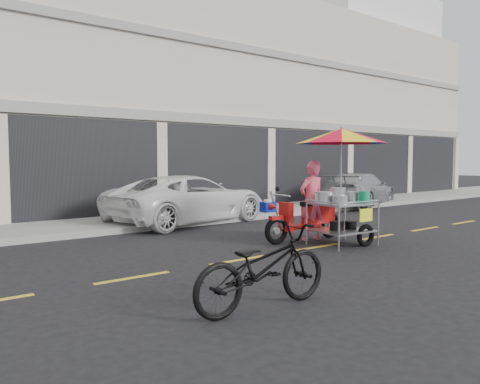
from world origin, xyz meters
TOP-DOWN VIEW (x-y plane):
  - ground at (0.00, 0.00)m, footprint 90.00×90.00m
  - sidewalk at (0.00, 5.50)m, footprint 45.00×3.00m
  - shophouse_block at (2.82, 10.59)m, footprint 36.00×8.11m
  - centerline at (0.00, 0.00)m, footprint 42.00×0.10m
  - white_pickup at (-0.11, 4.70)m, footprint 5.12×3.03m
  - silver_pickup at (7.34, 4.70)m, footprint 4.75×3.15m
  - near_bicycle at (-3.42, -2.30)m, footprint 1.93×0.72m
  - food_vendor_rig at (0.56, 0.17)m, footprint 2.45×2.08m

SIDE VIEW (x-z plane):
  - ground at x=0.00m, z-range 0.00..0.00m
  - centerline at x=0.00m, z-range 0.00..0.01m
  - sidewalk at x=0.00m, z-range 0.00..0.15m
  - near_bicycle at x=-3.42m, z-range 0.00..1.01m
  - silver_pickup at x=7.34m, z-range 0.00..1.28m
  - white_pickup at x=-0.11m, z-range 0.00..1.33m
  - food_vendor_rig at x=0.56m, z-range 0.31..2.78m
  - shophouse_block at x=2.82m, z-range -0.96..9.44m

